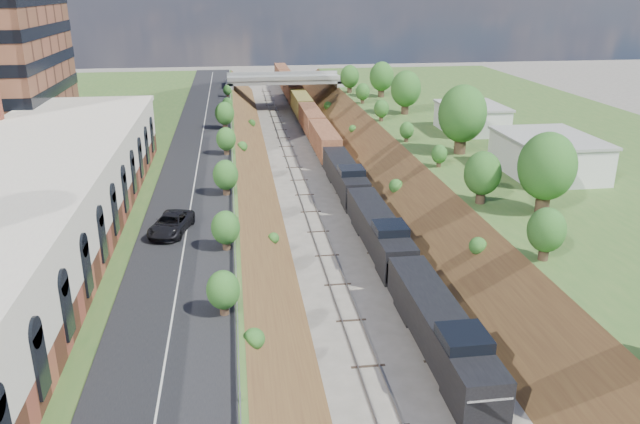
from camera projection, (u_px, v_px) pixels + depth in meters
platform_left at (43, 194)px, 71.06m from camera, size 44.00×180.00×5.00m
platform_right at (583, 172)px, 79.68m from camera, size 44.00×180.00×5.00m
embankment_left at (238, 206)px, 74.78m from camera, size 10.00×180.00×10.00m
embankment_right at (416, 198)px, 77.66m from camera, size 10.00×180.00×10.00m
rail_left_track at (307, 202)px, 75.85m from camera, size 1.58×180.00×0.18m
rail_right_track at (349, 200)px, 76.53m from camera, size 1.58×180.00×0.18m
road at (197, 167)px, 72.47m from camera, size 8.00×180.00×0.10m
guardrail at (233, 162)px, 72.65m from camera, size 0.10×171.00×0.70m
commercial_building at (21, 206)px, 49.18m from camera, size 14.30×62.30×7.00m
overpass at (284, 86)px, 132.26m from camera, size 24.50×8.30×7.40m
white_building_near at (548, 156)px, 69.46m from camera, size 9.00×12.00×4.00m
white_building_far at (471, 119)px, 89.94m from camera, size 8.00×10.00×3.60m
tree_right_large at (547, 167)px, 56.63m from camera, size 5.25×5.25×7.61m
tree_left_crest at (230, 323)px, 35.04m from camera, size 2.45×2.45×3.55m
freight_train at (312, 121)px, 109.01m from camera, size 2.99×152.71×4.55m
suv at (171, 224)px, 52.76m from camera, size 4.01×6.34×1.63m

